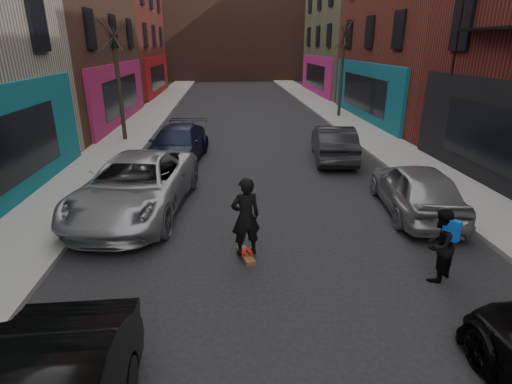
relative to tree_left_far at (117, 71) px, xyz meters
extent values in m
cube|color=gray|center=(-0.05, 12.00, -3.31)|extent=(2.50, 84.00, 0.13)
cube|color=gray|center=(12.45, 12.00, -3.31)|extent=(2.50, 84.00, 0.13)
cube|color=#47281E|center=(6.20, 38.00, 3.62)|extent=(40.00, 10.00, 14.00)
imported|color=gray|center=(2.42, -9.02, -2.58)|extent=(3.31, 6.02, 1.60)
imported|color=black|center=(3.00, -3.82, -2.67)|extent=(2.60, 5.09, 1.41)
imported|color=gray|center=(10.29, -9.67, -2.65)|extent=(2.19, 4.45, 1.46)
imported|color=black|center=(9.40, -4.04, -2.66)|extent=(2.09, 4.51, 1.43)
cube|color=brown|center=(5.38, -11.89, -3.33)|extent=(0.41, 0.83, 0.10)
imported|color=black|center=(5.38, -11.89, -2.38)|extent=(0.74, 0.58, 1.80)
imported|color=black|center=(9.20, -13.05, -2.61)|extent=(0.94, 0.91, 1.53)
cube|color=#0D47BD|center=(9.30, -13.19, -2.20)|extent=(0.29, 0.33, 0.42)
camera|label=1|loc=(5.01, -19.85, 1.17)|focal=28.00mm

